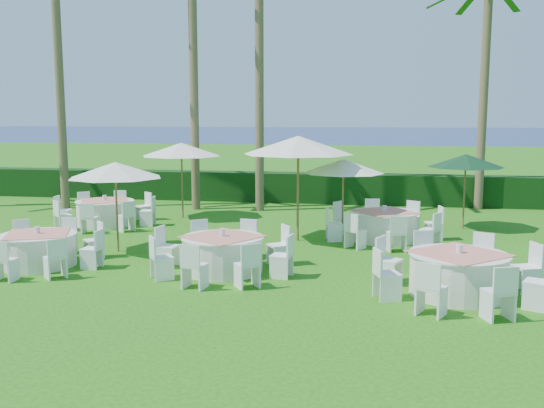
{
  "coord_description": "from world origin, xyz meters",
  "views": [
    {
      "loc": [
        4.1,
        -12.58,
        3.56
      ],
      "look_at": [
        1.45,
        2.54,
        1.3
      ],
      "focal_mm": 40.0,
      "sensor_mm": 36.0,
      "label": 1
    }
  ],
  "objects_px": {
    "banquet_table_a": "(38,249)",
    "banquet_table_b": "(223,253)",
    "banquet_table_d": "(105,212)",
    "umbrella_a": "(115,170)",
    "umbrella_b": "(298,145)",
    "umbrella_green": "(466,161)",
    "banquet_table_c": "(458,273)",
    "banquet_table_f": "(384,225)",
    "umbrella_c": "(181,149)",
    "umbrella_d": "(343,166)"
  },
  "relations": [
    {
      "from": "banquet_table_c",
      "to": "umbrella_c",
      "type": "relative_size",
      "value": 1.21
    },
    {
      "from": "banquet_table_f",
      "to": "umbrella_b",
      "type": "height_order",
      "value": "umbrella_b"
    },
    {
      "from": "banquet_table_c",
      "to": "umbrella_c",
      "type": "bearing_deg",
      "value": 136.5
    },
    {
      "from": "umbrella_c",
      "to": "umbrella_d",
      "type": "height_order",
      "value": "umbrella_c"
    },
    {
      "from": "banquet_table_d",
      "to": "umbrella_b",
      "type": "relative_size",
      "value": 1.05
    },
    {
      "from": "banquet_table_b",
      "to": "umbrella_c",
      "type": "relative_size",
      "value": 1.19
    },
    {
      "from": "banquet_table_a",
      "to": "umbrella_green",
      "type": "distance_m",
      "value": 12.65
    },
    {
      "from": "umbrella_a",
      "to": "umbrella_b",
      "type": "xyz_separation_m",
      "value": [
        4.48,
        2.21,
        0.57
      ]
    },
    {
      "from": "banquet_table_b",
      "to": "banquet_table_d",
      "type": "height_order",
      "value": "banquet_table_b"
    },
    {
      "from": "banquet_table_d",
      "to": "umbrella_d",
      "type": "bearing_deg",
      "value": -6.75
    },
    {
      "from": "banquet_table_a",
      "to": "banquet_table_b",
      "type": "height_order",
      "value": "banquet_table_b"
    },
    {
      "from": "banquet_table_a",
      "to": "umbrella_d",
      "type": "relative_size",
      "value": 1.33
    },
    {
      "from": "banquet_table_c",
      "to": "umbrella_b",
      "type": "height_order",
      "value": "umbrella_b"
    },
    {
      "from": "banquet_table_d",
      "to": "umbrella_green",
      "type": "bearing_deg",
      "value": 6.76
    },
    {
      "from": "umbrella_a",
      "to": "banquet_table_f",
      "type": "bearing_deg",
      "value": 21.12
    },
    {
      "from": "banquet_table_c",
      "to": "banquet_table_d",
      "type": "bearing_deg",
      "value": 149.55
    },
    {
      "from": "banquet_table_a",
      "to": "banquet_table_c",
      "type": "height_order",
      "value": "banquet_table_c"
    },
    {
      "from": "banquet_table_b",
      "to": "umbrella_a",
      "type": "bearing_deg",
      "value": 154.51
    },
    {
      "from": "umbrella_c",
      "to": "umbrella_green",
      "type": "distance_m",
      "value": 9.39
    },
    {
      "from": "banquet_table_f",
      "to": "umbrella_b",
      "type": "xyz_separation_m",
      "value": [
        -2.43,
        -0.46,
        2.28
      ]
    },
    {
      "from": "banquet_table_a",
      "to": "banquet_table_d",
      "type": "relative_size",
      "value": 0.95
    },
    {
      "from": "umbrella_b",
      "to": "umbrella_green",
      "type": "distance_m",
      "value": 5.63
    },
    {
      "from": "banquet_table_b",
      "to": "umbrella_d",
      "type": "xyz_separation_m",
      "value": [
        2.48,
        4.19,
        1.68
      ]
    },
    {
      "from": "banquet_table_d",
      "to": "umbrella_a",
      "type": "height_order",
      "value": "umbrella_a"
    },
    {
      "from": "banquet_table_c",
      "to": "umbrella_c",
      "type": "xyz_separation_m",
      "value": [
        -8.31,
        7.89,
        1.93
      ]
    },
    {
      "from": "banquet_table_d",
      "to": "umbrella_a",
      "type": "distance_m",
      "value": 4.44
    },
    {
      "from": "umbrella_a",
      "to": "umbrella_c",
      "type": "distance_m",
      "value": 5.37
    },
    {
      "from": "banquet_table_c",
      "to": "umbrella_a",
      "type": "xyz_separation_m",
      "value": [
        -8.32,
        2.52,
        1.7
      ]
    },
    {
      "from": "banquet_table_b",
      "to": "banquet_table_f",
      "type": "height_order",
      "value": "banquet_table_f"
    },
    {
      "from": "banquet_table_c",
      "to": "banquet_table_a",
      "type": "bearing_deg",
      "value": 175.5
    },
    {
      "from": "umbrella_d",
      "to": "umbrella_green",
      "type": "distance_m",
      "value": 4.31
    },
    {
      "from": "banquet_table_a",
      "to": "banquet_table_b",
      "type": "relative_size",
      "value": 0.94
    },
    {
      "from": "banquet_table_c",
      "to": "umbrella_a",
      "type": "distance_m",
      "value": 8.86
    },
    {
      "from": "umbrella_green",
      "to": "banquet_table_f",
      "type": "bearing_deg",
      "value": -137.87
    },
    {
      "from": "banquet_table_b",
      "to": "banquet_table_d",
      "type": "bearing_deg",
      "value": 135.92
    },
    {
      "from": "umbrella_c",
      "to": "banquet_table_a",
      "type": "bearing_deg",
      "value": -99.67
    },
    {
      "from": "umbrella_b",
      "to": "banquet_table_f",
      "type": "bearing_deg",
      "value": 10.79
    },
    {
      "from": "umbrella_green",
      "to": "umbrella_b",
      "type": "bearing_deg",
      "value": -151.16
    },
    {
      "from": "banquet_table_c",
      "to": "banquet_table_d",
      "type": "xyz_separation_m",
      "value": [
        -10.35,
        6.08,
        -0.02
      ]
    },
    {
      "from": "banquet_table_f",
      "to": "umbrella_c",
      "type": "xyz_separation_m",
      "value": [
        -6.9,
        2.7,
        1.94
      ]
    },
    {
      "from": "banquet_table_f",
      "to": "umbrella_green",
      "type": "xyz_separation_m",
      "value": [
        2.48,
        2.24,
        1.71
      ]
    },
    {
      "from": "umbrella_b",
      "to": "umbrella_green",
      "type": "xyz_separation_m",
      "value": [
        4.91,
        2.7,
        -0.57
      ]
    },
    {
      "from": "banquet_table_b",
      "to": "umbrella_green",
      "type": "height_order",
      "value": "umbrella_green"
    },
    {
      "from": "banquet_table_d",
      "to": "umbrella_d",
      "type": "distance_m",
      "value": 7.98
    },
    {
      "from": "banquet_table_a",
      "to": "umbrella_green",
      "type": "relative_size",
      "value": 1.31
    },
    {
      "from": "banquet_table_d",
      "to": "banquet_table_f",
      "type": "bearing_deg",
      "value": -5.67
    },
    {
      "from": "umbrella_green",
      "to": "umbrella_c",
      "type": "bearing_deg",
      "value": 177.22
    },
    {
      "from": "banquet_table_c",
      "to": "banquet_table_d",
      "type": "distance_m",
      "value": 12.0
    },
    {
      "from": "banquet_table_b",
      "to": "umbrella_b",
      "type": "height_order",
      "value": "umbrella_b"
    },
    {
      "from": "banquet_table_d",
      "to": "umbrella_green",
      "type": "height_order",
      "value": "umbrella_green"
    }
  ]
}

